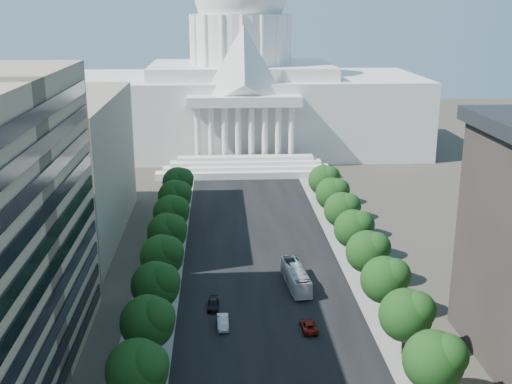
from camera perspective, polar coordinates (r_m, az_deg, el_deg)
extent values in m
cube|color=black|center=(131.40, 0.25, -5.10)|extent=(30.00, 260.00, 0.01)
cube|color=gray|center=(131.64, -8.07, -5.23)|extent=(8.00, 260.00, 0.02)
cube|color=gray|center=(133.88, 8.42, -4.87)|extent=(8.00, 260.00, 0.02)
cube|color=white|center=(220.07, -1.33, 7.05)|extent=(120.00, 50.00, 25.00)
cube|color=white|center=(218.19, -1.35, 10.81)|extent=(60.00, 40.00, 4.00)
cube|color=white|center=(192.18, -1.04, 8.11)|extent=(34.00, 8.00, 3.00)
cylinder|color=white|center=(217.46, -1.37, 13.44)|extent=(32.00, 32.00, 16.00)
cube|color=gray|center=(141.93, -19.75, 1.90)|extent=(38.00, 52.00, 30.00)
sphere|color=black|center=(80.56, -10.54, -15.30)|extent=(7.60, 7.60, 7.60)
sphere|color=black|center=(79.17, -9.66, -14.90)|extent=(5.32, 5.32, 5.32)
cylinder|color=#33261C|center=(93.18, -9.49, -13.90)|extent=(0.56, 0.56, 2.94)
sphere|color=black|center=(90.92, -9.63, -11.34)|extent=(7.60, 7.60, 7.60)
sphere|color=black|center=(89.59, -8.86, -10.93)|extent=(5.32, 5.32, 5.32)
cylinder|color=#33261C|center=(103.67, -8.82, -10.57)|extent=(0.56, 0.56, 2.94)
sphere|color=black|center=(101.64, -8.94, -8.21)|extent=(7.60, 7.60, 7.60)
sphere|color=black|center=(100.36, -8.24, -7.79)|extent=(5.32, 5.32, 5.32)
cylinder|color=#33261C|center=(114.46, -8.29, -7.85)|extent=(0.56, 0.56, 2.94)
sphere|color=black|center=(112.62, -8.38, -5.67)|extent=(7.60, 7.60, 7.60)
sphere|color=black|center=(111.39, -7.75, -5.27)|extent=(5.32, 5.32, 5.32)
cylinder|color=#33261C|center=(125.46, -7.85, -5.61)|extent=(0.56, 0.56, 2.94)
sphere|color=black|center=(123.79, -7.93, -3.59)|extent=(7.60, 7.60, 7.60)
sphere|color=black|center=(122.59, -7.36, -3.21)|extent=(5.32, 5.32, 5.32)
cylinder|color=#33261C|center=(136.64, -7.48, -3.73)|extent=(0.56, 0.56, 2.94)
sphere|color=black|center=(135.11, -7.56, -1.86)|extent=(7.60, 7.60, 7.60)
sphere|color=black|center=(133.94, -7.03, -1.49)|extent=(5.32, 5.32, 5.32)
cylinder|color=#33261C|center=(147.94, -7.18, -2.14)|extent=(0.56, 0.56, 2.94)
sphere|color=black|center=(146.53, -7.24, -0.39)|extent=(7.60, 7.60, 7.60)
sphere|color=black|center=(145.39, -6.75, -0.04)|extent=(5.32, 5.32, 5.32)
cylinder|color=#33261C|center=(159.35, -6.91, -0.77)|extent=(0.56, 0.56, 2.94)
sphere|color=black|center=(158.04, -6.97, 0.86)|extent=(7.60, 7.60, 7.60)
sphere|color=black|center=(156.92, -6.52, 1.19)|extent=(5.32, 5.32, 5.32)
sphere|color=black|center=(83.97, 15.48, -14.24)|extent=(7.60, 7.60, 7.60)
sphere|color=black|center=(83.21, 16.60, -13.73)|extent=(5.32, 5.32, 5.32)
cylinder|color=#33261C|center=(96.15, 12.97, -13.10)|extent=(0.56, 0.56, 2.94)
sphere|color=black|center=(93.96, 13.15, -10.60)|extent=(7.60, 7.60, 7.60)
sphere|color=black|center=(93.18, 14.13, -10.12)|extent=(5.32, 5.32, 5.32)
cylinder|color=#33261C|center=(106.34, 11.18, -9.97)|extent=(0.56, 0.56, 2.94)
sphere|color=black|center=(104.37, 11.32, -7.66)|extent=(7.60, 7.60, 7.60)
sphere|color=black|center=(103.58, 12.18, -7.21)|extent=(5.32, 5.32, 5.32)
cylinder|color=#33261C|center=(116.88, 9.73, -7.39)|extent=(0.56, 0.56, 2.94)
sphere|color=black|center=(115.09, 9.85, -5.25)|extent=(7.60, 7.60, 7.60)
sphere|color=black|center=(114.30, 10.61, -4.83)|extent=(5.32, 5.32, 5.32)
cylinder|color=#33261C|center=(127.68, 8.54, -5.24)|extent=(0.56, 0.56, 2.94)
sphere|color=black|center=(126.04, 8.63, -3.26)|extent=(7.60, 7.60, 7.60)
sphere|color=black|center=(125.25, 9.32, -2.86)|extent=(5.32, 5.32, 5.32)
cylinder|color=#33261C|center=(138.68, 7.55, -3.43)|extent=(0.56, 0.56, 2.94)
sphere|color=black|center=(137.17, 7.62, -1.58)|extent=(7.60, 7.60, 7.60)
sphere|color=black|center=(136.37, 8.24, -1.21)|extent=(5.32, 5.32, 5.32)
cylinder|color=#33261C|center=(149.83, 6.70, -1.88)|extent=(0.56, 0.56, 2.94)
sphere|color=black|center=(148.43, 6.76, -0.16)|extent=(7.60, 7.60, 7.60)
sphere|color=black|center=(147.63, 7.33, 0.19)|extent=(5.32, 5.32, 5.32)
cylinder|color=#33261C|center=(161.10, 5.97, -0.55)|extent=(0.56, 0.56, 2.94)
sphere|color=black|center=(159.80, 6.02, 1.06)|extent=(7.60, 7.60, 7.60)
sphere|color=black|center=(159.00, 6.55, 1.39)|extent=(5.32, 5.32, 5.32)
cylinder|color=gray|center=(84.82, 17.27, -15.38)|extent=(0.18, 0.18, 9.00)
cylinder|color=gray|center=(82.29, 16.73, -12.92)|extent=(2.40, 0.14, 0.14)
sphere|color=gray|center=(81.98, 15.98, -13.05)|extent=(0.44, 0.44, 0.44)
cylinder|color=gray|center=(105.69, 12.60, -8.42)|extent=(0.18, 0.18, 9.00)
cylinder|color=gray|center=(103.67, 12.10, -6.29)|extent=(2.40, 0.14, 0.14)
sphere|color=gray|center=(103.43, 11.51, -6.37)|extent=(0.44, 0.44, 0.44)
cylinder|color=gray|center=(128.05, 9.61, -3.78)|extent=(0.18, 0.18, 9.00)
cylinder|color=gray|center=(126.39, 9.17, -1.96)|extent=(2.40, 0.14, 0.14)
sphere|color=gray|center=(126.19, 8.68, -2.02)|extent=(0.44, 0.44, 0.44)
cylinder|color=gray|center=(151.24, 7.54, -0.53)|extent=(0.18, 0.18, 9.00)
cylinder|color=gray|center=(149.84, 7.15, 1.03)|extent=(2.40, 0.14, 0.14)
sphere|color=gray|center=(149.67, 6.73, 0.99)|extent=(0.44, 0.44, 0.44)
cylinder|color=gray|center=(174.93, 6.03, 1.84)|extent=(0.18, 0.18, 9.00)
cylinder|color=gray|center=(173.72, 5.68, 3.21)|extent=(2.40, 0.14, 0.14)
sphere|color=gray|center=(173.57, 5.32, 3.18)|extent=(0.44, 0.44, 0.44)
imported|color=#9EA0A5|center=(101.24, -2.97, -11.50)|extent=(1.88, 5.00, 1.63)
imported|color=maroon|center=(100.70, 4.71, -11.77)|extent=(2.51, 5.12, 1.40)
imported|color=black|center=(107.10, -3.82, -9.96)|extent=(2.06, 4.65, 1.33)
imported|color=silver|center=(114.31, 3.56, -7.54)|extent=(4.24, 13.37, 3.66)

